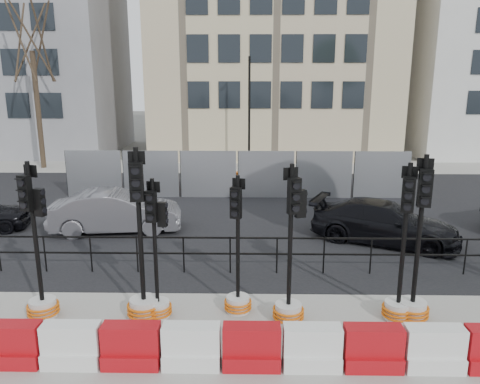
{
  "coord_description": "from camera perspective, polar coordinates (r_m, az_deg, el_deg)",
  "views": [
    {
      "loc": [
        0.45,
        -10.05,
        4.97
      ],
      "look_at": [
        0.22,
        3.0,
        1.74
      ],
      "focal_mm": 35.0,
      "sensor_mm": 36.0,
      "label": 1
    }
  ],
  "objects": [
    {
      "name": "ground",
      "position": [
        11.22,
        -1.43,
        -12.38
      ],
      "size": [
        120.0,
        120.0,
        0.0
      ],
      "primitive_type": "plane",
      "color": "#51514C",
      "rests_on": "ground"
    },
    {
      "name": "sidewalk_near",
      "position": [
        8.63,
        -2.32,
        -21.16
      ],
      "size": [
        40.0,
        6.0,
        0.02
      ],
      "primitive_type": "cube",
      "color": "gray",
      "rests_on": "ground"
    },
    {
      "name": "road",
      "position": [
        17.76,
        -0.49,
        -2.3
      ],
      "size": [
        40.0,
        14.0,
        0.03
      ],
      "primitive_type": "cube",
      "color": "black",
      "rests_on": "ground"
    },
    {
      "name": "sidewalk_far",
      "position": [
        26.53,
        0.02,
        3.12
      ],
      "size": [
        40.0,
        4.0,
        0.02
      ],
      "primitive_type": "cube",
      "color": "gray",
      "rests_on": "ground"
    },
    {
      "name": "building_grey",
      "position": [
        35.21,
        -24.23,
        16.03
      ],
      "size": [
        11.0,
        9.06,
        14.0
      ],
      "color": "gray",
      "rests_on": "ground"
    },
    {
      "name": "building_cream",
      "position": [
        32.33,
        4.01,
        21.02
      ],
      "size": [
        15.0,
        10.06,
        18.0
      ],
      "color": "tan",
      "rests_on": "ground"
    },
    {
      "name": "kerb_railing",
      "position": [
        12.05,
        -1.21,
        -6.92
      ],
      "size": [
        18.0,
        0.04,
        1.0
      ],
      "color": "black",
      "rests_on": "ground"
    },
    {
      "name": "heras_fencing",
      "position": [
        20.31,
        -0.32,
        1.71
      ],
      "size": [
        14.33,
        1.72,
        2.0
      ],
      "color": "gray",
      "rests_on": "ground"
    },
    {
      "name": "lamp_post_far",
      "position": [
        25.1,
        1.13,
        9.9
      ],
      "size": [
        0.12,
        0.56,
        6.0
      ],
      "color": "black",
      "rests_on": "ground"
    },
    {
      "name": "tree_bare_far",
      "position": [
        28.05,
        -24.1,
        16.18
      ],
      "size": [
        2.0,
        2.0,
        9.0
      ],
      "color": "#473828",
      "rests_on": "ground"
    },
    {
      "name": "barrier_row",
      "position": [
        8.6,
        -2.26,
        -18.46
      ],
      "size": [
        16.75,
        0.5,
        0.8
      ],
      "color": "#B00E19",
      "rests_on": "ground"
    },
    {
      "name": "traffic_signal_b",
      "position": [
        10.74,
        -23.17,
        -10.12
      ],
      "size": [
        0.66,
        0.66,
        3.36
      ],
      "rotation": [
        0.0,
        0.0,
        -0.34
      ],
      "color": "silver",
      "rests_on": "ground"
    },
    {
      "name": "traffic_signal_c",
      "position": [
        10.1,
        -11.76,
        -11.08
      ],
      "size": [
        0.72,
        0.72,
        3.64
      ],
      "rotation": [
        0.0,
        0.0,
        0.11
      ],
      "color": "silver",
      "rests_on": "ground"
    },
    {
      "name": "traffic_signal_d",
      "position": [
        10.09,
        -10.07,
        -11.23
      ],
      "size": [
        0.59,
        0.59,
        3.02
      ],
      "rotation": [
        0.0,
        0.0,
        -0.16
      ],
      "color": "silver",
      "rests_on": "ground"
    },
    {
      "name": "traffic_signal_e",
      "position": [
        10.18,
        -0.28,
        -11.34
      ],
      "size": [
        0.6,
        0.6,
        3.04
      ],
      "rotation": [
        0.0,
        0.0,
        -0.35
      ],
      "color": "silver",
      "rests_on": "ground"
    },
    {
      "name": "traffic_signal_f",
      "position": [
        9.8,
        6.08,
        -11.37
      ],
      "size": [
        0.66,
        0.66,
        3.34
      ],
      "rotation": [
        0.0,
        0.0,
        0.35
      ],
      "color": "silver",
      "rests_on": "ground"
    },
    {
      "name": "traffic_signal_g",
      "position": [
        10.4,
        18.87,
        -11.19
      ],
      "size": [
        0.66,
        0.66,
        3.35
      ],
      "rotation": [
        0.0,
        0.0,
        -0.3
      ],
      "color": "silver",
      "rests_on": "ground"
    },
    {
      "name": "traffic_signal_h",
      "position": [
        10.47,
        20.46,
        -10.93
      ],
      "size": [
        0.69,
        0.69,
        3.51
      ],
      "rotation": [
        0.0,
        0.0,
        -0.18
      ],
      "color": "silver",
      "rests_on": "ground"
    },
    {
      "name": "car_b",
      "position": [
        15.79,
        -14.88,
        -2.31
      ],
      "size": [
        2.5,
        4.55,
        1.38
      ],
      "primitive_type": "imported",
      "rotation": [
        0.0,
        0.0,
        1.7
      ],
      "color": "#56555B",
      "rests_on": "ground"
    },
    {
      "name": "car_c",
      "position": [
        14.96,
        17.2,
        -3.57
      ],
      "size": [
        5.15,
        5.78,
        1.28
      ],
      "primitive_type": "imported",
      "rotation": [
        0.0,
        0.0,
        1.14
      ],
      "color": "black",
      "rests_on": "ground"
    }
  ]
}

